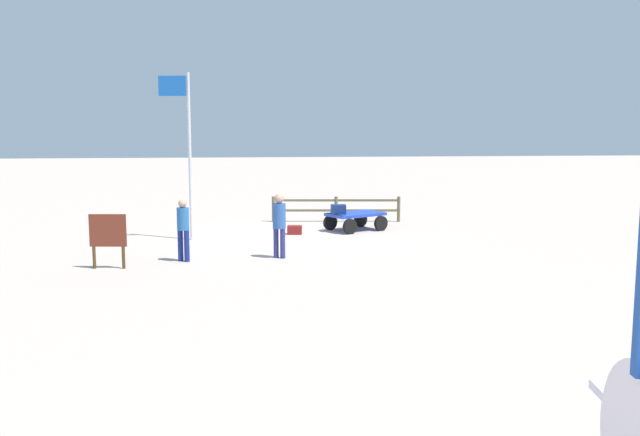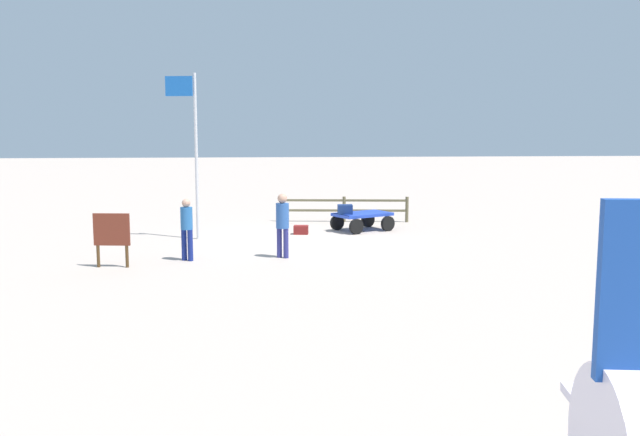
{
  "view_description": "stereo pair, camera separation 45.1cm",
  "coord_description": "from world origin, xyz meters",
  "px_view_note": "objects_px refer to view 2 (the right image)",
  "views": [
    {
      "loc": [
        1.71,
        21.02,
        3.47
      ],
      "look_at": [
        -0.05,
        6.0,
        1.47
      ],
      "focal_mm": 38.22,
      "sensor_mm": 36.0,
      "label": 1
    },
    {
      "loc": [
        1.26,
        21.07,
        3.47
      ],
      "look_at": [
        -0.05,
        6.0,
        1.47
      ],
      "focal_mm": 38.22,
      "sensor_mm": 36.0,
      "label": 2
    }
  ],
  "objects_px": {
    "luggage_cart": "(362,218)",
    "suitcase_navy": "(345,209)",
    "worker_lead": "(282,220)",
    "suitcase_dark": "(301,230)",
    "signboard": "(112,233)",
    "worker_trailing": "(187,225)",
    "flagpole": "(192,141)"
  },
  "relations": [
    {
      "from": "worker_lead",
      "to": "suitcase_dark",
      "type": "bearing_deg",
      "value": -100.27
    },
    {
      "from": "suitcase_dark",
      "to": "flagpole",
      "type": "xyz_separation_m",
      "value": [
        3.39,
        0.67,
        2.93
      ]
    },
    {
      "from": "worker_trailing",
      "to": "luggage_cart",
      "type": "bearing_deg",
      "value": -137.99
    },
    {
      "from": "luggage_cart",
      "to": "worker_trailing",
      "type": "bearing_deg",
      "value": 42.01
    },
    {
      "from": "worker_lead",
      "to": "worker_trailing",
      "type": "height_order",
      "value": "worker_lead"
    },
    {
      "from": "luggage_cart",
      "to": "suitcase_navy",
      "type": "bearing_deg",
      "value": 23.37
    },
    {
      "from": "suitcase_dark",
      "to": "flagpole",
      "type": "bearing_deg",
      "value": 11.23
    },
    {
      "from": "suitcase_dark",
      "to": "signboard",
      "type": "relative_size",
      "value": 0.38
    },
    {
      "from": "luggage_cart",
      "to": "worker_lead",
      "type": "xyz_separation_m",
      "value": [
        2.84,
        4.65,
        0.58
      ]
    },
    {
      "from": "worker_trailing",
      "to": "signboard",
      "type": "xyz_separation_m",
      "value": [
        1.77,
        0.72,
        -0.08
      ]
    },
    {
      "from": "suitcase_navy",
      "to": "worker_trailing",
      "type": "xyz_separation_m",
      "value": [
        4.75,
        4.56,
        0.17
      ]
    },
    {
      "from": "worker_lead",
      "to": "suitcase_navy",
      "type": "bearing_deg",
      "value": -116.98
    },
    {
      "from": "worker_lead",
      "to": "luggage_cart",
      "type": "bearing_deg",
      "value": -121.46
    },
    {
      "from": "luggage_cart",
      "to": "worker_lead",
      "type": "relative_size",
      "value": 1.26
    },
    {
      "from": "luggage_cart",
      "to": "worker_lead",
      "type": "distance_m",
      "value": 5.48
    },
    {
      "from": "luggage_cart",
      "to": "flagpole",
      "type": "distance_m",
      "value": 6.23
    },
    {
      "from": "worker_lead",
      "to": "signboard",
      "type": "bearing_deg",
      "value": 11.8
    },
    {
      "from": "flagpole",
      "to": "worker_trailing",
      "type": "bearing_deg",
      "value": 92.38
    },
    {
      "from": "worker_trailing",
      "to": "flagpole",
      "type": "relative_size",
      "value": 0.32
    },
    {
      "from": "luggage_cart",
      "to": "suitcase_navy",
      "type": "xyz_separation_m",
      "value": [
        0.61,
        0.26,
        0.32
      ]
    },
    {
      "from": "suitcase_dark",
      "to": "worker_trailing",
      "type": "relative_size",
      "value": 0.31
    },
    {
      "from": "suitcase_dark",
      "to": "worker_trailing",
      "type": "xyz_separation_m",
      "value": [
        3.25,
        4.22,
        0.8
      ]
    },
    {
      "from": "suitcase_dark",
      "to": "flagpole",
      "type": "relative_size",
      "value": 0.1
    },
    {
      "from": "luggage_cart",
      "to": "suitcase_navy",
      "type": "height_order",
      "value": "suitcase_navy"
    },
    {
      "from": "suitcase_navy",
      "to": "suitcase_dark",
      "type": "bearing_deg",
      "value": 12.93
    },
    {
      "from": "luggage_cart",
      "to": "signboard",
      "type": "relative_size",
      "value": 1.61
    },
    {
      "from": "worker_trailing",
      "to": "suitcase_navy",
      "type": "bearing_deg",
      "value": -136.14
    },
    {
      "from": "signboard",
      "to": "worker_lead",
      "type": "bearing_deg",
      "value": -168.2
    },
    {
      "from": "flagpole",
      "to": "worker_lead",
      "type": "bearing_deg",
      "value": 128.36
    },
    {
      "from": "suitcase_navy",
      "to": "signboard",
      "type": "xyz_separation_m",
      "value": [
        6.52,
        5.28,
        0.1
      ]
    },
    {
      "from": "suitcase_navy",
      "to": "worker_trailing",
      "type": "height_order",
      "value": "worker_trailing"
    },
    {
      "from": "suitcase_dark",
      "to": "signboard",
      "type": "bearing_deg",
      "value": 44.5
    }
  ]
}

